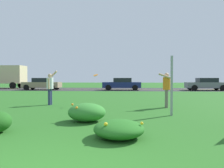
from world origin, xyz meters
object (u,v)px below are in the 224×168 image
(person_thrower_white_shirt, at_px, (50,86))
(frisbee_orange, at_px, (96,75))
(car_gray_leftmost, at_px, (206,84))
(box_truck_red, at_px, (2,76))
(car_tan_center_right, at_px, (42,84))
(car_navy_center_left, at_px, (122,84))
(sign_post_near_path, at_px, (172,86))
(person_catcher_orange_shirt, at_px, (166,87))

(person_thrower_white_shirt, xyz_separation_m, frisbee_orange, (2.40, -0.03, 0.56))
(car_gray_leftmost, height_order, box_truck_red, box_truck_red)
(frisbee_orange, distance_m, car_tan_center_right, 17.37)
(person_thrower_white_shirt, xyz_separation_m, car_navy_center_left, (3.40, 14.94, -0.24))
(sign_post_near_path, xyz_separation_m, person_catcher_orange_shirt, (0.21, 2.24, -0.12))
(person_thrower_white_shirt, height_order, box_truck_red, box_truck_red)
(sign_post_near_path, distance_m, car_navy_center_left, 17.98)
(car_gray_leftmost, relative_size, car_tan_center_right, 1.00)
(person_thrower_white_shirt, distance_m, frisbee_orange, 2.47)
(person_thrower_white_shirt, bearing_deg, person_catcher_orange_shirt, -6.41)
(frisbee_orange, height_order, car_tan_center_right, frisbee_orange)
(person_thrower_white_shirt, height_order, car_tan_center_right, person_thrower_white_shirt)
(car_navy_center_left, distance_m, car_tan_center_right, 9.77)
(sign_post_near_path, relative_size, box_truck_red, 0.33)
(person_catcher_orange_shirt, relative_size, car_gray_leftmost, 0.37)
(person_catcher_orange_shirt, xyz_separation_m, car_gray_leftmost, (7.32, 15.60, -0.25))
(person_catcher_orange_shirt, distance_m, box_truck_red, 27.66)
(person_thrower_white_shirt, distance_m, car_navy_center_left, 15.33)
(car_navy_center_left, bearing_deg, box_truck_red, 167.33)
(frisbee_orange, bearing_deg, car_gray_leftmost, 54.25)
(person_catcher_orange_shirt, relative_size, car_navy_center_left, 0.37)
(person_thrower_white_shirt, xyz_separation_m, car_gray_leftmost, (13.18, 14.94, -0.24))
(sign_post_near_path, relative_size, person_thrower_white_shirt, 1.23)
(frisbee_orange, bearing_deg, car_navy_center_left, 86.18)
(person_thrower_white_shirt, height_order, car_gray_leftmost, person_thrower_white_shirt)
(car_tan_center_right, distance_m, box_truck_red, 8.41)
(car_tan_center_right, bearing_deg, frisbee_orange, -59.63)
(sign_post_near_path, relative_size, car_navy_center_left, 0.49)
(frisbee_orange, bearing_deg, person_thrower_white_shirt, 179.23)
(car_tan_center_right, relative_size, box_truck_red, 0.67)
(sign_post_near_path, xyz_separation_m, car_tan_center_right, (-12.03, 17.84, -0.37))
(sign_post_near_path, bearing_deg, person_thrower_white_shirt, 152.88)
(frisbee_orange, xyz_separation_m, car_gray_leftmost, (10.78, 14.97, -0.81))
(frisbee_orange, xyz_separation_m, car_navy_center_left, (1.00, 14.97, -0.81))
(person_catcher_orange_shirt, height_order, box_truck_red, box_truck_red)
(frisbee_orange, bearing_deg, box_truck_red, 130.66)
(frisbee_orange, xyz_separation_m, car_tan_center_right, (-8.77, 14.97, -0.81))
(frisbee_orange, xyz_separation_m, box_truck_red, (-16.18, 18.83, 0.26))
(sign_post_near_path, height_order, frisbee_orange, sign_post_near_path)
(person_thrower_white_shirt, xyz_separation_m, person_catcher_orange_shirt, (5.86, -0.66, 0.01))
(person_thrower_white_shirt, xyz_separation_m, car_tan_center_right, (-6.37, 14.94, -0.24))
(sign_post_near_path, relative_size, frisbee_orange, 8.70)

